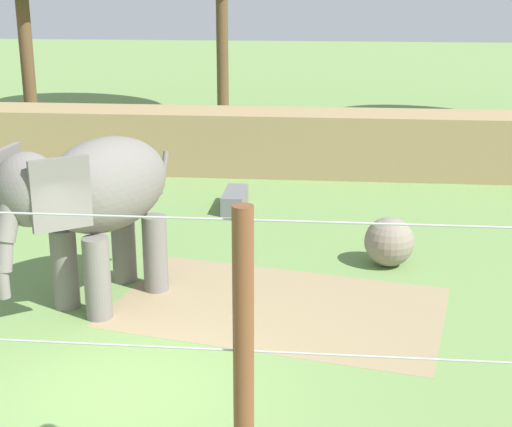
% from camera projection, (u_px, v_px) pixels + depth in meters
% --- Properties ---
extents(ground_plane, '(120.00, 120.00, 0.00)m').
position_uv_depth(ground_plane, '(123.00, 392.00, 10.05)').
color(ground_plane, '#6B8E4C').
extents(dirt_patch, '(5.95, 4.36, 0.01)m').
position_uv_depth(dirt_patch, '(278.00, 307.00, 12.67)').
color(dirt_patch, '#937F5B').
rests_on(dirt_patch, ground).
extents(embankment_wall, '(36.00, 1.80, 1.73)m').
position_uv_depth(embankment_wall, '(235.00, 141.00, 21.41)').
color(embankment_wall, '#997F56').
rests_on(embankment_wall, ground).
extents(elephant, '(2.65, 3.50, 2.85)m').
position_uv_depth(elephant, '(94.00, 196.00, 12.24)').
color(elephant, slate).
rests_on(elephant, ground).
extents(enrichment_ball, '(0.95, 0.95, 0.95)m').
position_uv_depth(enrichment_ball, '(389.00, 242.00, 14.38)').
color(enrichment_ball, gray).
rests_on(enrichment_ball, ground).
extents(cable_fence, '(12.20, 0.20, 3.32)m').
position_uv_depth(cable_fence, '(58.00, 363.00, 7.37)').
color(cable_fence, brown).
rests_on(cable_fence, ground).
extents(feed_trough, '(0.50, 1.40, 0.44)m').
position_uv_depth(feed_trough, '(235.00, 200.00, 18.02)').
color(feed_trough, slate).
rests_on(feed_trough, ground).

